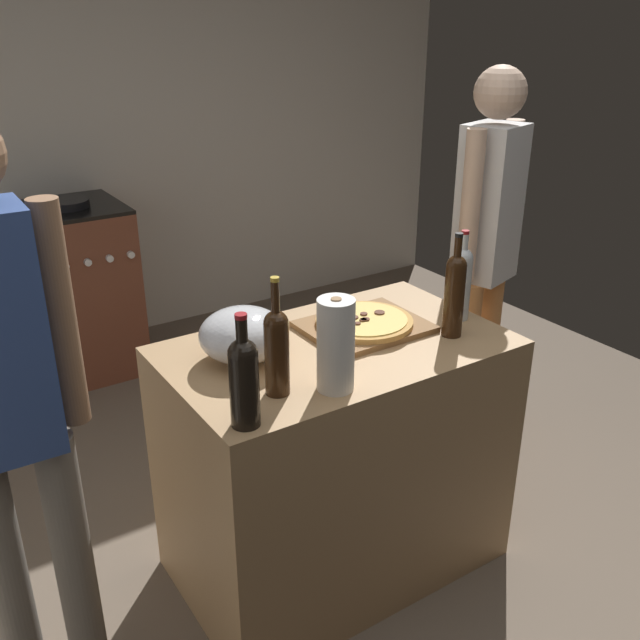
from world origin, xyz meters
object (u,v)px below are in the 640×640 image
at_px(mixing_bowl, 243,335).
at_px(wine_bottle_green, 461,280).
at_px(wine_bottle_amber, 277,348).
at_px(wine_bottle_clear, 454,292).
at_px(person_in_stripes, 7,400).
at_px(pizza, 364,321).
at_px(stove, 78,290).
at_px(paper_towel_roll, 336,345).
at_px(wine_bottle_dark, 244,378).
at_px(person_in_red, 485,245).

bearing_deg(mixing_bowl, wine_bottle_green, -9.26).
relative_size(mixing_bowl, wine_bottle_amber, 0.78).
distance_m(wine_bottle_clear, person_in_stripes, 1.36).
distance_m(pizza, stove, 2.09).
bearing_deg(wine_bottle_clear, stove, 107.02).
bearing_deg(wine_bottle_clear, paper_towel_roll, -170.48).
distance_m(mixing_bowl, paper_towel_roll, 0.34).
height_order(pizza, stove, stove).
height_order(wine_bottle_clear, person_in_stripes, person_in_stripes).
bearing_deg(paper_towel_roll, mixing_bowl, 113.38).
distance_m(wine_bottle_dark, person_in_stripes, 0.59).
height_order(paper_towel_roll, wine_bottle_amber, wine_bottle_amber).
bearing_deg(person_in_stripes, stove, 71.49).
distance_m(wine_bottle_green, wine_bottle_dark, 0.97).
bearing_deg(wine_bottle_clear, person_in_red, 36.42).
xyz_separation_m(mixing_bowl, paper_towel_roll, (0.13, -0.31, 0.05)).
bearing_deg(wine_bottle_dark, wine_bottle_green, 12.53).
bearing_deg(person_in_red, pizza, -163.64).
distance_m(wine_bottle_amber, stove, 2.28).
xyz_separation_m(pizza, wine_bottle_dark, (-0.62, -0.31, 0.11)).
distance_m(paper_towel_roll, wine_bottle_dark, 0.31).
distance_m(mixing_bowl, wine_bottle_green, 0.79).
height_order(paper_towel_roll, wine_bottle_green, wine_bottle_green).
distance_m(wine_bottle_amber, person_in_stripes, 0.70).
xyz_separation_m(wine_bottle_clear, wine_bottle_dark, (-0.83, -0.12, -0.02)).
height_order(wine_bottle_amber, person_in_stripes, person_in_stripes).
height_order(wine_bottle_clear, wine_bottle_green, wine_bottle_clear).
bearing_deg(wine_bottle_amber, paper_towel_roll, -24.19).
bearing_deg(wine_bottle_amber, wine_bottle_dark, -147.09).
height_order(wine_bottle_clear, stove, wine_bottle_clear).
relative_size(paper_towel_roll, wine_bottle_amber, 0.80).
relative_size(wine_bottle_green, stove, 0.33).
distance_m(mixing_bowl, stove, 2.03).
height_order(paper_towel_roll, wine_bottle_dark, wine_bottle_dark).
xyz_separation_m(pizza, paper_towel_roll, (-0.31, -0.28, 0.11)).
height_order(wine_bottle_green, person_in_red, person_in_red).
xyz_separation_m(pizza, person_in_red, (0.80, 0.23, 0.07)).
bearing_deg(pizza, wine_bottle_amber, -155.01).
distance_m(paper_towel_roll, wine_bottle_amber, 0.17).
bearing_deg(wine_bottle_green, paper_towel_roll, -164.46).
distance_m(pizza, person_in_red, 0.83).
xyz_separation_m(mixing_bowl, wine_bottle_green, (0.78, -0.13, 0.06)).
distance_m(stove, person_in_stripes, 2.19).
height_order(mixing_bowl, wine_bottle_green, wine_bottle_green).
height_order(wine_bottle_green, stove, wine_bottle_green).
relative_size(wine_bottle_clear, wine_bottle_dark, 1.12).
bearing_deg(wine_bottle_amber, wine_bottle_clear, 1.76).
bearing_deg(person_in_stripes, mixing_bowl, 4.23).
distance_m(mixing_bowl, person_in_stripes, 0.69).
xyz_separation_m(paper_towel_roll, wine_bottle_green, (0.65, 0.18, 0.00)).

